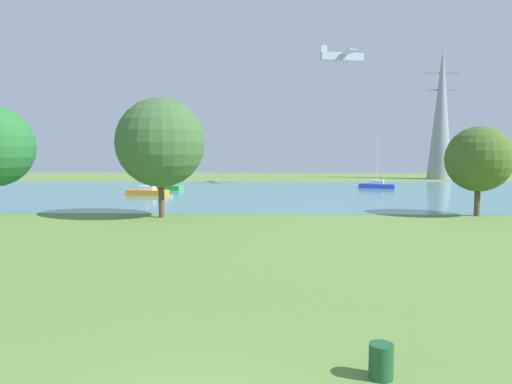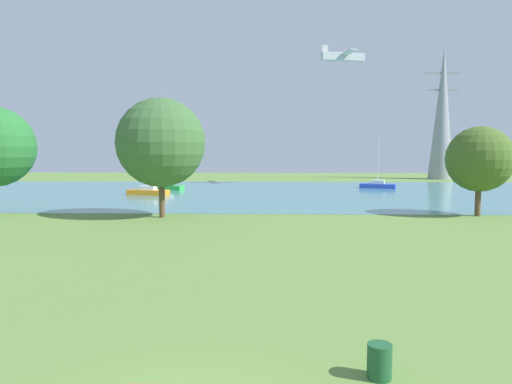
{
  "view_description": "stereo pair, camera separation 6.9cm",
  "coord_description": "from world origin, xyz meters",
  "px_view_note": "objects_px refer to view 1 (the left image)",
  "views": [
    {
      "loc": [
        1.57,
        -7.88,
        5.17
      ],
      "look_at": [
        0.9,
        17.02,
        2.97
      ],
      "focal_mm": 32.8,
      "sensor_mm": 36.0,
      "label": 1
    },
    {
      "loc": [
        1.64,
        -7.88,
        5.17
      ],
      "look_at": [
        0.9,
        17.02,
        2.97
      ],
      "focal_mm": 32.8,
      "sensor_mm": 36.0,
      "label": 2
    }
  ],
  "objects_px": {
    "sailboat_blue": "(377,185)",
    "tree_west_near": "(160,143)",
    "electricity_pylon": "(441,113)",
    "tree_east_near": "(479,159)",
    "sailboat_orange": "(147,191)",
    "sailboat_green": "(165,186)",
    "litter_bin": "(381,361)",
    "light_aircraft": "(342,57)"
  },
  "relations": [
    {
      "from": "sailboat_green",
      "to": "electricity_pylon",
      "type": "distance_m",
      "value": 52.8
    },
    {
      "from": "litter_bin",
      "to": "sailboat_green",
      "type": "distance_m",
      "value": 53.54
    },
    {
      "from": "sailboat_orange",
      "to": "electricity_pylon",
      "type": "relative_size",
      "value": 0.34
    },
    {
      "from": "sailboat_blue",
      "to": "tree_west_near",
      "type": "relative_size",
      "value": 0.75
    },
    {
      "from": "tree_west_near",
      "to": "tree_east_near",
      "type": "distance_m",
      "value": 24.97
    },
    {
      "from": "litter_bin",
      "to": "light_aircraft",
      "type": "distance_m",
      "value": 62.37
    },
    {
      "from": "litter_bin",
      "to": "sailboat_green",
      "type": "bearing_deg",
      "value": 107.72
    },
    {
      "from": "tree_west_near",
      "to": "light_aircraft",
      "type": "distance_m",
      "value": 40.61
    },
    {
      "from": "sailboat_blue",
      "to": "electricity_pylon",
      "type": "height_order",
      "value": "electricity_pylon"
    },
    {
      "from": "sailboat_green",
      "to": "tree_east_near",
      "type": "height_order",
      "value": "sailboat_green"
    },
    {
      "from": "sailboat_blue",
      "to": "tree_east_near",
      "type": "distance_m",
      "value": 27.88
    },
    {
      "from": "tree_east_near",
      "to": "electricity_pylon",
      "type": "relative_size",
      "value": 0.3
    },
    {
      "from": "electricity_pylon",
      "to": "tree_east_near",
      "type": "bearing_deg",
      "value": -106.65
    },
    {
      "from": "tree_east_near",
      "to": "electricity_pylon",
      "type": "height_order",
      "value": "electricity_pylon"
    },
    {
      "from": "sailboat_green",
      "to": "electricity_pylon",
      "type": "bearing_deg",
      "value": 29.19
    },
    {
      "from": "litter_bin",
      "to": "tree_west_near",
      "type": "relative_size",
      "value": 0.09
    },
    {
      "from": "sailboat_blue",
      "to": "tree_east_near",
      "type": "bearing_deg",
      "value": -86.7
    },
    {
      "from": "sailboat_green",
      "to": "tree_west_near",
      "type": "bearing_deg",
      "value": -78.01
    },
    {
      "from": "litter_bin",
      "to": "light_aircraft",
      "type": "relative_size",
      "value": 0.09
    },
    {
      "from": "light_aircraft",
      "to": "sailboat_green",
      "type": "bearing_deg",
      "value": -161.6
    },
    {
      "from": "sailboat_orange",
      "to": "electricity_pylon",
      "type": "xyz_separation_m",
      "value": [
        45.43,
        32.47,
        11.49
      ]
    },
    {
      "from": "litter_bin",
      "to": "tree_east_near",
      "type": "xyz_separation_m",
      "value": [
        14.01,
        27.02,
        4.11
      ]
    },
    {
      "from": "sailboat_green",
      "to": "tree_east_near",
      "type": "relative_size",
      "value": 1.05
    },
    {
      "from": "sailboat_orange",
      "to": "tree_east_near",
      "type": "height_order",
      "value": "sailboat_orange"
    },
    {
      "from": "litter_bin",
      "to": "sailboat_orange",
      "type": "xyz_separation_m",
      "value": [
        -16.72,
        43.67,
        0.08
      ]
    },
    {
      "from": "litter_bin",
      "to": "sailboat_blue",
      "type": "bearing_deg",
      "value": 77.18
    },
    {
      "from": "litter_bin",
      "to": "sailboat_green",
      "type": "xyz_separation_m",
      "value": [
        -16.29,
        51.0,
        0.07
      ]
    },
    {
      "from": "electricity_pylon",
      "to": "light_aircraft",
      "type": "relative_size",
      "value": 2.84
    },
    {
      "from": "electricity_pylon",
      "to": "sailboat_orange",
      "type": "bearing_deg",
      "value": -144.44
    },
    {
      "from": "sailboat_blue",
      "to": "litter_bin",
      "type": "bearing_deg",
      "value": -102.82
    },
    {
      "from": "litter_bin",
      "to": "tree_west_near",
      "type": "distance_m",
      "value": 28.26
    },
    {
      "from": "litter_bin",
      "to": "sailboat_green",
      "type": "height_order",
      "value": "sailboat_green"
    },
    {
      "from": "litter_bin",
      "to": "tree_east_near",
      "type": "distance_m",
      "value": 30.71
    },
    {
      "from": "litter_bin",
      "to": "electricity_pylon",
      "type": "distance_m",
      "value": 82.18
    },
    {
      "from": "litter_bin",
      "to": "tree_west_near",
      "type": "bearing_deg",
      "value": 113.09
    },
    {
      "from": "sailboat_orange",
      "to": "tree_east_near",
      "type": "distance_m",
      "value": 35.19
    },
    {
      "from": "tree_west_near",
      "to": "tree_east_near",
      "type": "height_order",
      "value": "tree_west_near"
    },
    {
      "from": "sailboat_orange",
      "to": "electricity_pylon",
      "type": "bearing_deg",
      "value": 35.56
    },
    {
      "from": "sailboat_blue",
      "to": "tree_west_near",
      "type": "distance_m",
      "value": 37.61
    },
    {
      "from": "litter_bin",
      "to": "electricity_pylon",
      "type": "xyz_separation_m",
      "value": [
        28.7,
        76.14,
        11.57
      ]
    },
    {
      "from": "tree_west_near",
      "to": "electricity_pylon",
      "type": "distance_m",
      "value": 64.55
    },
    {
      "from": "sailboat_orange",
      "to": "electricity_pylon",
      "type": "height_order",
      "value": "electricity_pylon"
    }
  ]
}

